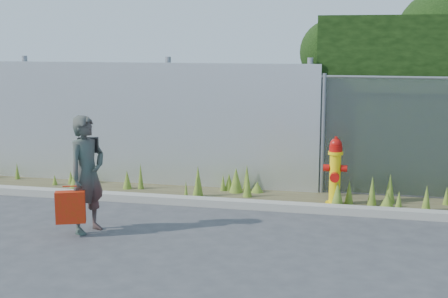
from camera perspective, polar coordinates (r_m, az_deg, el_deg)
ground at (r=8.12m, az=-0.11°, el=-8.76°), size 80.00×80.00×0.00m
curb at (r=9.79m, az=2.24°, el=-5.09°), size 16.00×0.22×0.12m
weed_strip at (r=10.42m, az=2.67°, el=-3.73°), size 16.00×1.28×0.55m
corrugated_fence at (r=11.71m, az=-12.44°, el=2.41°), size 8.50×0.21×2.30m
fire_hydrant at (r=9.97m, az=10.11°, el=-2.13°), size 0.37×0.33×1.11m
woman at (r=8.66m, az=-12.41°, el=-2.28°), size 0.58×0.69×1.61m
red_tote_bag at (r=8.57m, az=-13.86°, el=-5.18°), size 0.39×0.14×0.51m
black_shoulder_bag at (r=8.72m, az=-12.32°, el=0.37°), size 0.27×0.11×0.20m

